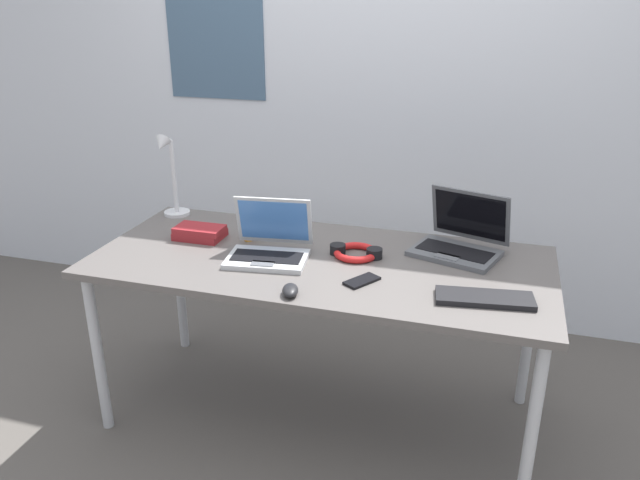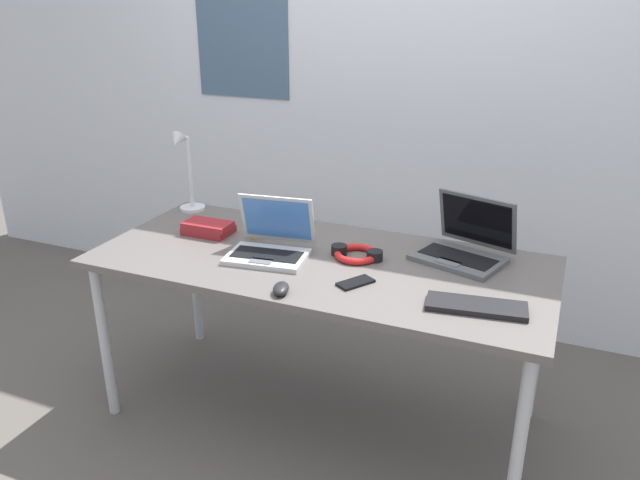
# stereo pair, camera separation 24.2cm
# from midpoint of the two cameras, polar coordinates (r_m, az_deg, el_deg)

# --- Properties ---
(ground_plane) EXTENTS (12.00, 12.00, 0.00)m
(ground_plane) POSITION_cam_midpoint_polar(r_m,az_deg,el_deg) (2.83, -2.54, -15.64)
(ground_plane) COLOR #56514C
(wall_back) EXTENTS (6.00, 0.13, 2.60)m
(wall_back) POSITION_cam_midpoint_polar(r_m,az_deg,el_deg) (3.33, 3.43, 14.51)
(wall_back) COLOR silver
(wall_back) RESTS_ON ground_plane
(desk) EXTENTS (1.80, 0.80, 0.74)m
(desk) POSITION_cam_midpoint_polar(r_m,az_deg,el_deg) (2.48, -2.80, -2.99)
(desk) COLOR #595451
(desk) RESTS_ON ground_plane
(desk_lamp) EXTENTS (0.12, 0.18, 0.40)m
(desk_lamp) POSITION_cam_midpoint_polar(r_m,az_deg,el_deg) (2.96, -15.90, 5.62)
(desk_lamp) COLOR silver
(desk_lamp) RESTS_ON desk
(laptop_by_keyboard) EXTENTS (0.34, 0.31, 0.23)m
(laptop_by_keyboard) POSITION_cam_midpoint_polar(r_m,az_deg,el_deg) (2.47, -7.50, -0.68)
(laptop_by_keyboard) COLOR #B7BABC
(laptop_by_keyboard) RESTS_ON desk
(laptop_near_mouse) EXTENTS (0.40, 0.37, 0.24)m
(laptop_near_mouse) POSITION_cam_midpoint_polar(r_m,az_deg,el_deg) (2.54, 10.02, -0.15)
(laptop_near_mouse) COLOR #515459
(laptop_near_mouse) RESTS_ON desk
(external_keyboard) EXTENTS (0.34, 0.16, 0.02)m
(external_keyboard) POSITION_cam_midpoint_polar(r_m,az_deg,el_deg) (2.17, 11.79, -5.32)
(external_keyboard) COLOR black
(external_keyboard) RESTS_ON desk
(computer_mouse) EXTENTS (0.08, 0.11, 0.03)m
(computer_mouse) POSITION_cam_midpoint_polar(r_m,az_deg,el_deg) (2.17, -5.95, -4.68)
(computer_mouse) COLOR black
(computer_mouse) RESTS_ON desk
(cell_phone) EXTENTS (0.13, 0.15, 0.01)m
(cell_phone) POSITION_cam_midpoint_polar(r_m,az_deg,el_deg) (2.26, 0.80, -3.83)
(cell_phone) COLOR black
(cell_phone) RESTS_ON desk
(headphones) EXTENTS (0.21, 0.18, 0.04)m
(headphones) POSITION_cam_midpoint_polar(r_m,az_deg,el_deg) (2.47, 0.52, -1.19)
(headphones) COLOR red
(headphones) RESTS_ON desk
(pill_bottle) EXTENTS (0.04, 0.04, 0.08)m
(pill_bottle) POSITION_cam_midpoint_polar(r_m,az_deg,el_deg) (2.65, -9.23, 0.74)
(pill_bottle) COLOR gold
(pill_bottle) RESTS_ON desk
(book_stack) EXTENTS (0.21, 0.14, 0.06)m
(book_stack) POSITION_cam_midpoint_polar(r_m,az_deg,el_deg) (2.72, -13.48, 0.64)
(book_stack) COLOR maroon
(book_stack) RESTS_ON desk
(coffee_mug) EXTENTS (0.11, 0.08, 0.09)m
(coffee_mug) POSITION_cam_midpoint_polar(r_m,az_deg,el_deg) (2.85, -7.92, 2.41)
(coffee_mug) COLOR black
(coffee_mug) RESTS_ON desk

